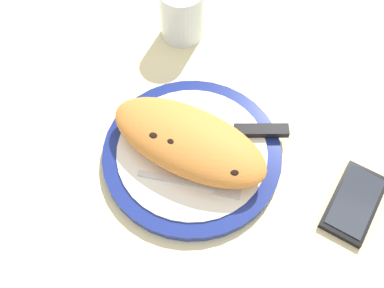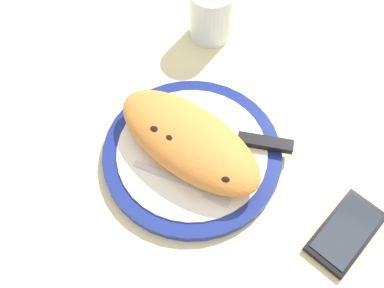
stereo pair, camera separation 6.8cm
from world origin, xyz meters
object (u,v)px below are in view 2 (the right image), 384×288
plate (192,153)px  knife (246,140)px  fork (191,186)px  calzone (189,139)px  water_glass (211,16)px  smartphone (346,232)px

plate → knife: bearing=37.0°
fork → knife: bearing=68.1°
calzone → water_glass: size_ratio=2.79×
plate → fork: fork is taller
fork → water_glass: bearing=109.7°
smartphone → water_glass: (-34.30, 27.46, 3.79)cm
smartphone → water_glass: size_ratio=1.39×
plate → calzone: (-0.55, 0.21, 3.73)cm
fork → knife: knife is taller
plate → water_glass: size_ratio=2.86×
calzone → plate: bearing=-20.9°
calzone → fork: (3.12, -5.81, -2.56)cm
fork → smartphone: 23.49cm
water_glass → knife: bearing=-52.8°
knife → smartphone: 20.16cm
fork → knife: size_ratio=0.74×
fork → water_glass: 33.23cm
knife → smartphone: bearing=-20.5°
plate → calzone: size_ratio=1.03×
knife → fork: bearing=-111.9°
smartphone → fork: bearing=-170.8°
plate → knife: knife is taller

